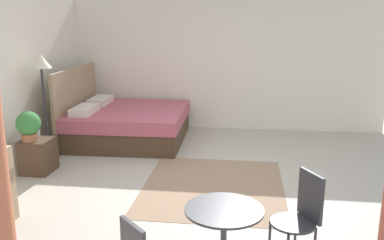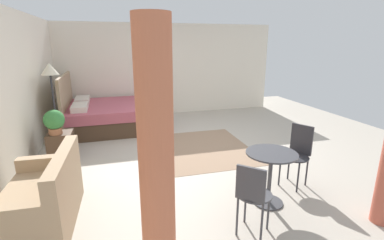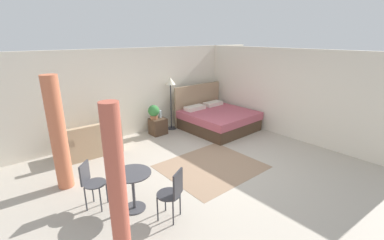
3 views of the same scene
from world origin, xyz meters
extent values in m
cube|color=#B2A899|center=(0.00, 0.00, -0.01)|extent=(9.09, 9.12, 0.02)
cube|color=silver|center=(0.00, 3.06, 1.26)|extent=(9.09, 0.12, 2.52)
cube|color=silver|center=(3.04, 0.00, 1.26)|extent=(0.12, 6.12, 2.52)
cube|color=#93755B|center=(-0.04, -0.02, 0.00)|extent=(2.12, 1.83, 0.01)
cube|color=#473323|center=(1.89, 1.64, 0.18)|extent=(1.94, 1.95, 0.36)
cube|color=#B25160|center=(1.89, 1.64, 0.47)|extent=(1.98, 1.99, 0.23)
cube|color=#997F60|center=(1.87, 2.62, 0.65)|extent=(1.96, 0.11, 1.31)
cube|color=silver|center=(1.46, 2.30, 0.64)|extent=(0.69, 0.34, 0.12)
cube|color=silver|center=(2.29, 2.32, 0.64)|extent=(0.69, 0.34, 0.12)
cube|color=tan|center=(-1.81, 2.44, 0.21)|extent=(1.32, 0.78, 0.43)
cube|color=tan|center=(-1.82, 2.14, 0.63)|extent=(1.30, 0.19, 0.40)
cube|color=tan|center=(-1.23, 2.42, 0.51)|extent=(0.17, 0.74, 0.17)
cube|color=tan|center=(-2.38, 2.46, 0.51)|extent=(0.17, 0.74, 0.17)
cube|color=#473323|center=(0.18, 2.52, 0.24)|extent=(0.46, 0.41, 0.49)
cylinder|color=#935B3D|center=(0.08, 2.56, 0.54)|extent=(0.22, 0.22, 0.11)
sphere|color=#387F3D|center=(0.08, 2.56, 0.74)|extent=(0.34, 0.34, 0.34)
cylinder|color=silver|center=(0.30, 2.56, 0.60)|extent=(0.08, 0.08, 0.23)
cylinder|color=#2D2D33|center=(0.78, 2.66, 0.01)|extent=(0.32, 0.32, 0.02)
cylinder|color=#2D2D33|center=(0.78, 2.66, 0.72)|extent=(0.04, 0.04, 1.40)
cone|color=beige|center=(0.78, 2.66, 1.53)|extent=(0.31, 0.31, 0.21)
cylinder|color=#3F3F44|center=(-2.10, -0.26, 0.01)|extent=(0.38, 0.38, 0.02)
cylinder|color=#3F3F44|center=(-2.10, -0.26, 0.34)|extent=(0.05, 0.05, 0.67)
cylinder|color=#3F3F44|center=(-2.10, -0.26, 0.68)|extent=(0.63, 0.63, 0.02)
cylinder|color=#3F3F44|center=(-2.57, 0.02, 0.22)|extent=(0.02, 0.02, 0.45)
cylinder|color=#3F3F44|center=(-2.38, 0.21, 0.22)|extent=(0.02, 0.02, 0.45)
cylinder|color=#3F3F44|center=(-2.75, 0.21, 0.22)|extent=(0.02, 0.02, 0.45)
cylinder|color=#3F3F44|center=(-2.57, 0.39, 0.22)|extent=(0.02, 0.02, 0.45)
cylinder|color=#3F3F44|center=(-2.57, 0.21, 0.46)|extent=(0.53, 0.53, 0.02)
cube|color=#3F3F44|center=(-2.68, 0.32, 0.65)|extent=(0.23, 0.23, 0.36)
cylinder|color=#2D2D33|center=(-1.73, -0.65, 0.21)|extent=(0.02, 0.02, 0.43)
cylinder|color=#2D2D33|center=(-1.97, -0.78, 0.21)|extent=(0.02, 0.02, 0.43)
cylinder|color=#2D2D33|center=(-1.59, -0.89, 0.21)|extent=(0.02, 0.02, 0.43)
cylinder|color=#2D2D33|center=(-1.83, -1.02, 0.21)|extent=(0.02, 0.02, 0.43)
cylinder|color=#2D2D33|center=(-1.78, -0.84, 0.44)|extent=(0.53, 0.53, 0.02)
cube|color=#2D2D33|center=(-1.70, -0.98, 0.66)|extent=(0.29, 0.18, 0.43)
cylinder|color=#D1704C|center=(-2.79, 1.25, 1.10)|extent=(0.29, 0.29, 2.20)
camera|label=1|loc=(-5.07, -0.39, 2.13)|focal=38.43mm
camera|label=2|loc=(-4.90, 1.53, 1.98)|focal=26.11mm
camera|label=3|loc=(-3.80, -3.82, 2.84)|focal=24.43mm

